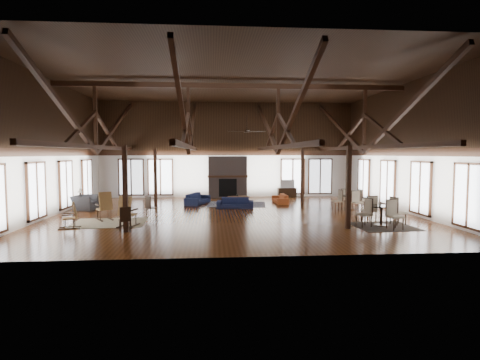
{
  "coord_description": "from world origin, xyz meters",
  "views": [
    {
      "loc": [
        -0.96,
        -16.77,
        2.75
      ],
      "look_at": [
        0.36,
        1.0,
        1.5
      ],
      "focal_mm": 28.0,
      "sensor_mm": 36.0,
      "label": 1
    }
  ],
  "objects": [
    {
      "name": "rug_navy",
      "position": [
        0.36,
        3.43,
        0.01
      ],
      "size": [
        3.36,
        2.68,
        0.01
      ],
      "primitive_type": "cube",
      "rotation": [
        0.0,
        0.0,
        -0.12
      ],
      "color": "#191F47",
      "rests_on": "floor"
    },
    {
      "name": "floor",
      "position": [
        0.0,
        0.0,
        0.0
      ],
      "size": [
        16.0,
        16.0,
        0.0
      ],
      "primitive_type": "plane",
      "color": "#592D12",
      "rests_on": "ground"
    },
    {
      "name": "wall_left",
      "position": [
        -8.0,
        0.0,
        3.0
      ],
      "size": [
        0.02,
        14.0,
        6.0
      ],
      "primitive_type": "cube",
      "color": "white",
      "rests_on": "floor"
    },
    {
      "name": "side_chair_b",
      "position": [
        -4.02,
        -3.52,
        0.52
      ],
      "size": [
        0.49,
        0.49,
        0.9
      ],
      "rotation": [
        0.0,
        0.0,
        0.36
      ],
      "color": "black",
      "rests_on": "floor"
    },
    {
      "name": "wall_right",
      "position": [
        8.0,
        0.0,
        3.0
      ],
      "size": [
        0.02,
        14.0,
        6.0
      ],
      "primitive_type": "cube",
      "color": "white",
      "rests_on": "floor"
    },
    {
      "name": "roof_truss",
      "position": [
        0.0,
        0.0,
        4.03
      ],
      "size": [
        15.6,
        14.07,
        3.14
      ],
      "color": "#321B0E",
      "rests_on": "wall_back"
    },
    {
      "name": "rocking_chair_a",
      "position": [
        -5.41,
        -1.02,
        0.56
      ],
      "size": [
        0.9,
        1.04,
        1.18
      ],
      "rotation": [
        0.0,
        0.0,
        0.56
      ],
      "color": "olive",
      "rests_on": "floor"
    },
    {
      "name": "side_table_lamp",
      "position": [
        -7.6,
        2.5,
        0.4
      ],
      "size": [
        0.41,
        0.41,
        1.05
      ],
      "color": "black",
      "rests_on": "floor"
    },
    {
      "name": "ceiling_fan",
      "position": [
        0.5,
        -1.0,
        3.73
      ],
      "size": [
        1.6,
        1.6,
        0.75
      ],
      "color": "black",
      "rests_on": "roof_truss"
    },
    {
      "name": "tv_console",
      "position": [
        3.81,
        6.75,
        0.29
      ],
      "size": [
        1.15,
        0.43,
        0.58
      ],
      "primitive_type": "cube",
      "color": "black",
      "rests_on": "floor"
    },
    {
      "name": "cafe_table_far",
      "position": [
        5.84,
        1.16,
        0.48
      ],
      "size": [
        1.89,
        1.89,
        0.97
      ],
      "rotation": [
        0.0,
        0.0,
        0.14
      ],
      "color": "black",
      "rests_on": "floor"
    },
    {
      "name": "side_chair_a",
      "position": [
        -3.64,
        -0.6,
        0.55
      ],
      "size": [
        0.57,
        0.57,
        0.95
      ],
      "rotation": [
        0.0,
        0.0,
        -0.83
      ],
      "color": "black",
      "rests_on": "floor"
    },
    {
      "name": "rocking_chair_c",
      "position": [
        -6.14,
        -2.68,
        0.46
      ],
      "size": [
        0.82,
        0.56,
        0.97
      ],
      "rotation": [
        0.0,
        0.0,
        1.8
      ],
      "color": "olive",
      "rests_on": "floor"
    },
    {
      "name": "rug_dark",
      "position": [
        5.51,
        -3.21,
        0.01
      ],
      "size": [
        2.27,
        2.08,
        0.01
      ],
      "primitive_type": "cube",
      "rotation": [
        0.0,
        0.0,
        0.06
      ],
      "color": "black",
      "rests_on": "floor"
    },
    {
      "name": "fireplace",
      "position": [
        0.0,
        6.67,
        1.29
      ],
      "size": [
        2.5,
        0.69,
        2.6
      ],
      "color": "#67554E",
      "rests_on": "floor"
    },
    {
      "name": "cup_near",
      "position": [
        5.41,
        -3.07,
        0.81
      ],
      "size": [
        0.13,
        0.13,
        0.09
      ],
      "primitive_type": "imported",
      "rotation": [
        0.0,
        0.0,
        0.24
      ],
      "color": "#B2B2B2",
      "rests_on": "cafe_table_near"
    },
    {
      "name": "coffee_table",
      "position": [
        0.47,
        3.62,
        0.36
      ],
      "size": [
        1.21,
        0.84,
        0.42
      ],
      "rotation": [
        0.0,
        0.0,
        0.29
      ],
      "color": "brown",
      "rests_on": "floor"
    },
    {
      "name": "wall_back",
      "position": [
        0.0,
        7.0,
        3.0
      ],
      "size": [
        16.0,
        0.02,
        6.0
      ],
      "primitive_type": "cube",
      "color": "white",
      "rests_on": "floor"
    },
    {
      "name": "television",
      "position": [
        3.8,
        6.75,
        0.84
      ],
      "size": [
        0.91,
        0.17,
        0.52
      ],
      "primitive_type": "imported",
      "rotation": [
        0.0,
        0.0,
        0.06
      ],
      "color": "#B2B2B2",
      "rests_on": "tv_console"
    },
    {
      "name": "post_grid",
      "position": [
        0.0,
        0.0,
        1.52
      ],
      "size": [
        8.16,
        7.16,
        3.05
      ],
      "color": "#321B0E",
      "rests_on": "floor"
    },
    {
      "name": "wall_front",
      "position": [
        0.0,
        -7.0,
        3.0
      ],
      "size": [
        16.0,
        0.02,
        6.0
      ],
      "primitive_type": "cube",
      "color": "white",
      "rests_on": "floor"
    },
    {
      "name": "rug_tan",
      "position": [
        -5.08,
        -1.68,
        0.01
      ],
      "size": [
        2.94,
        2.37,
        0.01
      ],
      "primitive_type": "cube",
      "rotation": [
        0.0,
        0.0,
        0.06
      ],
      "color": "tan",
      "rests_on": "floor"
    },
    {
      "name": "vase",
      "position": [
        0.41,
        3.64,
        0.5
      ],
      "size": [
        0.2,
        0.2,
        0.17
      ],
      "primitive_type": "imported",
      "rotation": [
        0.0,
        0.0,
        -0.3
      ],
      "color": "#B2B2B2",
      "rests_on": "coffee_table"
    },
    {
      "name": "armchair",
      "position": [
        -7.2,
        1.95,
        0.36
      ],
      "size": [
        1.23,
        1.11,
        0.72
      ],
      "primitive_type": "imported",
      "rotation": [
        0.0,
        0.0,
        1.44
      ],
      "color": "#2B2B2E",
      "rests_on": "floor"
    },
    {
      "name": "rocking_chair_b",
      "position": [
        -4.18,
        -2.57,
        0.55
      ],
      "size": [
        0.73,
        1.02,
        1.18
      ],
      "rotation": [
        0.0,
        0.0,
        -0.3
      ],
      "color": "olive",
      "rests_on": "floor"
    },
    {
      "name": "ceiling",
      "position": [
        0.0,
        0.0,
        6.0
      ],
      "size": [
        16.0,
        14.0,
        0.02
      ],
      "primitive_type": "cube",
      "color": "black",
      "rests_on": "wall_back"
    },
    {
      "name": "sofa_navy_left",
      "position": [
        -1.77,
        3.76,
        0.29
      ],
      "size": [
        2.15,
        1.42,
        0.58
      ],
      "primitive_type": "imported",
      "rotation": [
        0.0,
        0.0,
        1.22
      ],
      "color": "#171F40",
      "rests_on": "floor"
    },
    {
      "name": "cafe_table_near",
      "position": [
        5.48,
        -3.04,
        0.53
      ],
      "size": [
        2.09,
        2.09,
        1.07
      ],
      "rotation": [
        0.0,
        0.0,
        0.22
      ],
      "color": "black",
      "rests_on": "floor"
    },
    {
      "name": "sofa_navy_front",
      "position": [
        0.19,
        1.99,
        0.27
      ],
      "size": [
        1.91,
        0.92,
        0.54
      ],
      "primitive_type": "imported",
      "rotation": [
        0.0,
        0.0,
        -0.11
      ],
      "color": "#171D3F",
      "rests_on": "floor"
    },
    {
      "name": "sofa_orange",
      "position": [
        2.82,
        3.8,
        0.25
      ],
      "size": [
        1.7,
        0.69,
        0.49
      ],
      "primitive_type": "imported",
      "rotation": [
        0.0,
        0.0,
        -1.55
      ],
      "color": "#AC4B21",
      "rests_on": "floor"
    },
    {
      "name": "cup_far",
      "position": [
        5.9,
        1.12,
        0.75
      ],
      "size": [
        0.17,
        0.17,
        0.1
      ],
      "primitive_type": "imported",
      "rotation": [
        0.0,
        0.0,
        0.39
      ],
      "color": "#B2B2B2",
      "rests_on": "cafe_table_far"
    }
  ]
}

